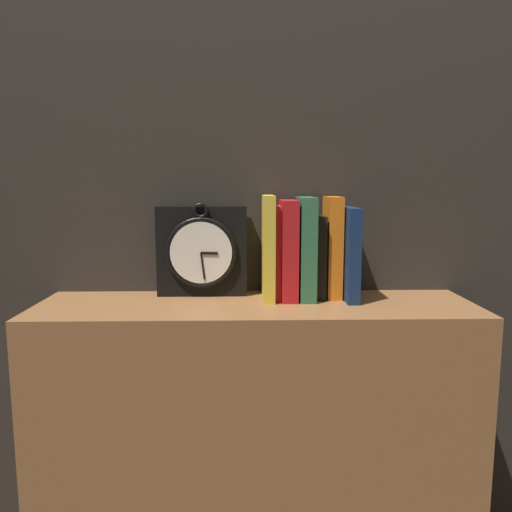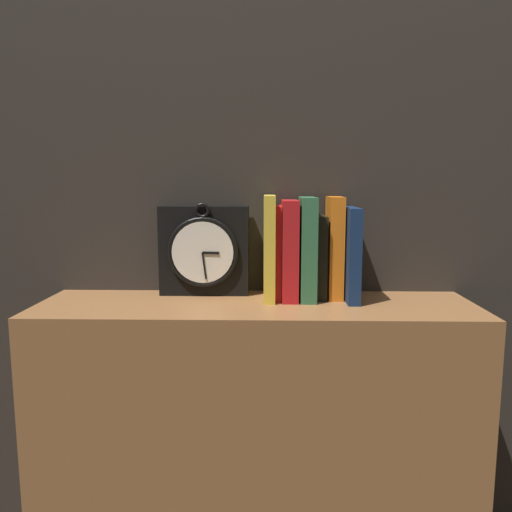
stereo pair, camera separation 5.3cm
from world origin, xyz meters
name	(u,v)px [view 1 (the left image)]	position (x,y,z in m)	size (l,w,h in m)	color
wall_back	(254,67)	(0.00, 0.17, 1.30)	(6.00, 0.05, 2.60)	#2D2823
bookshelf	(256,447)	(0.00, 0.00, 0.36)	(1.03, 0.29, 0.73)	#936038
clock	(202,251)	(-0.13, 0.10, 0.84)	(0.23, 0.07, 0.24)	black
book_slot0_yellow	(268,247)	(0.03, 0.06, 0.85)	(0.03, 0.15, 0.25)	yellow
book_slot1_red	(277,252)	(0.05, 0.07, 0.84)	(0.02, 0.13, 0.23)	red
book_slot2_red	(288,250)	(0.08, 0.06, 0.85)	(0.04, 0.14, 0.24)	red
book_slot3_green	(306,248)	(0.12, 0.06, 0.85)	(0.04, 0.14, 0.25)	#306841
book_slot4_black	(318,256)	(0.16, 0.08, 0.83)	(0.03, 0.12, 0.20)	black
book_slot5_orange	(332,247)	(0.19, 0.08, 0.85)	(0.04, 0.11, 0.25)	orange
book_slot6_navy	(348,253)	(0.23, 0.06, 0.84)	(0.03, 0.16, 0.22)	navy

